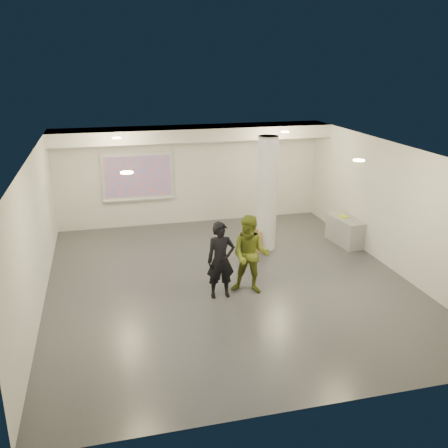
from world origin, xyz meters
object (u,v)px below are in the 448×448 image
object	(u,v)px
column	(267,194)
credenza	(345,231)
projection_screen	(138,177)
woman	(221,260)
man	(250,255)

from	to	relation	value
column	credenza	xyz separation A→B (m)	(2.22, -0.20, -1.14)
projection_screen	credenza	world-z (taller)	projection_screen
projection_screen	column	bearing A→B (deg)	-40.56
credenza	projection_screen	bearing A→B (deg)	146.05
credenza	woman	distance (m)	4.68
column	projection_screen	size ratio (longest dim) A/B	1.43
man	credenza	bearing A→B (deg)	57.87
projection_screen	man	size ratio (longest dim) A/B	1.21
column	credenza	bearing A→B (deg)	-5.23
column	projection_screen	xyz separation A→B (m)	(-3.10, 2.65, 0.03)
projection_screen	woman	distance (m)	5.34
projection_screen	man	world-z (taller)	projection_screen
credenza	woman	size ratio (longest dim) A/B	0.75
projection_screen	man	bearing A→B (deg)	-69.27
projection_screen	woman	world-z (taller)	projection_screen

